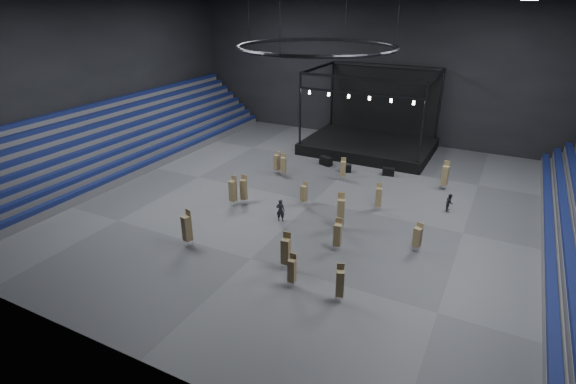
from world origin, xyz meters
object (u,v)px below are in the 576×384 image
at_px(flight_case_left, 326,161).
at_px(chair_stack_7, 418,237).
at_px(stage, 371,137).
at_px(chair_stack_6, 445,175).
at_px(man_center, 281,210).
at_px(chair_stack_14, 379,197).
at_px(flight_case_right, 388,172).
at_px(chair_stack_2, 277,162).
at_px(chair_stack_10, 304,193).
at_px(chair_stack_13, 341,211).
at_px(crew_member, 450,202).
at_px(chair_stack_1, 244,189).
at_px(chair_stack_9, 187,228).
at_px(chair_stack_0, 343,168).
at_px(chair_stack_5, 283,164).
at_px(chair_stack_4, 338,234).
at_px(chair_stack_8, 340,283).
at_px(chair_stack_3, 233,190).
at_px(chair_stack_11, 286,251).
at_px(chair_stack_12, 292,270).
at_px(flight_case_mid, 346,169).

xyz_separation_m(flight_case_left, chair_stack_7, (12.42, -13.21, 0.71)).
xyz_separation_m(stage, chair_stack_6, (9.67, -8.22, -0.04)).
bearing_deg(man_center, chair_stack_14, -154.64).
relative_size(flight_case_right, chair_stack_14, 0.48).
height_order(chair_stack_2, chair_stack_6, chair_stack_6).
height_order(chair_stack_10, chair_stack_13, chair_stack_13).
height_order(chair_stack_13, crew_member, chair_stack_13).
xyz_separation_m(chair_stack_1, chair_stack_13, (9.08, -0.58, 0.19)).
bearing_deg(chair_stack_9, chair_stack_7, 41.74).
xyz_separation_m(chair_stack_0, chair_stack_14, (5.03, -4.99, 0.05)).
bearing_deg(chair_stack_5, chair_stack_4, -58.61).
relative_size(chair_stack_0, chair_stack_2, 0.97).
height_order(chair_stack_7, chair_stack_14, chair_stack_14).
distance_m(chair_stack_6, crew_member, 4.67).
bearing_deg(chair_stack_8, flight_case_left, 91.90).
distance_m(flight_case_right, chair_stack_4, 15.81).
height_order(chair_stack_1, chair_stack_3, chair_stack_3).
relative_size(chair_stack_3, chair_stack_9, 0.95).
bearing_deg(chair_stack_11, stage, 89.08).
xyz_separation_m(chair_stack_0, chair_stack_11, (2.21, -16.33, 0.19)).
bearing_deg(crew_member, chair_stack_2, 83.57).
bearing_deg(flight_case_left, chair_stack_3, -104.28).
relative_size(chair_stack_3, chair_stack_8, 1.08).
height_order(chair_stack_0, chair_stack_12, chair_stack_12).
relative_size(chair_stack_4, chair_stack_14, 1.02).
relative_size(chair_stack_9, chair_stack_14, 1.18).
height_order(chair_stack_1, chair_stack_5, chair_stack_1).
relative_size(flight_case_left, flight_case_right, 1.17).
height_order(flight_case_mid, man_center, man_center).
relative_size(chair_stack_5, chair_stack_12, 1.01).
distance_m(chair_stack_5, chair_stack_9, 15.18).
bearing_deg(chair_stack_1, chair_stack_10, 14.44).
height_order(flight_case_right, man_center, man_center).
bearing_deg(chair_stack_11, man_center, 114.28).
relative_size(chair_stack_5, chair_stack_13, 0.76).
height_order(flight_case_mid, chair_stack_1, chair_stack_1).
distance_m(flight_case_right, crew_member, 8.71).
distance_m(chair_stack_10, chair_stack_11, 9.94).
bearing_deg(chair_stack_12, stage, 94.33).
distance_m(chair_stack_8, chair_stack_12, 3.13).
bearing_deg(chair_stack_9, chair_stack_14, 65.94).
bearing_deg(flight_case_left, chair_stack_5, -118.35).
bearing_deg(chair_stack_1, flight_case_left, 68.52).
relative_size(stage, man_center, 7.41).
bearing_deg(chair_stack_0, chair_stack_7, -62.39).
bearing_deg(chair_stack_6, chair_stack_0, -164.80).
bearing_deg(chair_stack_14, chair_stack_3, -179.48).
bearing_deg(chair_stack_4, chair_stack_9, -162.26).
height_order(flight_case_mid, crew_member, crew_member).
distance_m(chair_stack_0, chair_stack_6, 9.42).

